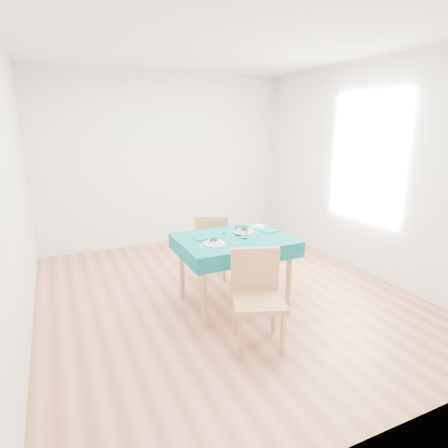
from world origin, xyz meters
name	(u,v)px	position (x,y,z in m)	size (l,w,h in m)	color
room_shell	(224,179)	(0.00, 0.00, 1.35)	(4.02, 4.52, 2.73)	#94593D
table	(234,271)	(0.01, -0.24, 0.38)	(1.16, 0.88, 0.76)	#085658
chair_near	(259,288)	(-0.15, -1.06, 0.55)	(0.44, 0.48, 1.10)	#AA7C50
chair_far	(211,240)	(0.07, 0.54, 0.50)	(0.40, 0.43, 0.99)	#AA7C50
bowl_near	(215,241)	(-0.27, -0.36, 0.79)	(0.21, 0.21, 0.06)	white
bowl_far	(244,229)	(0.20, -0.09, 0.79)	(0.23, 0.23, 0.07)	white
fork_near	(201,245)	(-0.40, -0.34, 0.76)	(0.03, 0.20, 0.00)	silver
knife_near	(230,242)	(-0.10, -0.36, 0.76)	(0.02, 0.22, 0.00)	silver
fork_far	(229,235)	(0.00, -0.13, 0.76)	(0.02, 0.18, 0.00)	silver
knife_far	(267,231)	(0.44, -0.18, 0.76)	(0.02, 0.22, 0.00)	silver
napkin_near	(204,238)	(-0.29, -0.14, 0.76)	(0.21, 0.15, 0.01)	#0B6061
napkin_far	(270,231)	(0.48, -0.18, 0.76)	(0.21, 0.14, 0.01)	#0B6061
tumbler_center	(238,231)	(0.09, -0.18, 0.81)	(0.07, 0.07, 0.10)	white
tumbler_side	(244,235)	(0.09, -0.31, 0.80)	(0.07, 0.07, 0.09)	white
side_plate	(258,227)	(0.45, 0.03, 0.76)	(0.19, 0.19, 0.01)	#98CD64
bread_slice	(258,226)	(0.45, 0.03, 0.78)	(0.10, 0.10, 0.01)	beige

